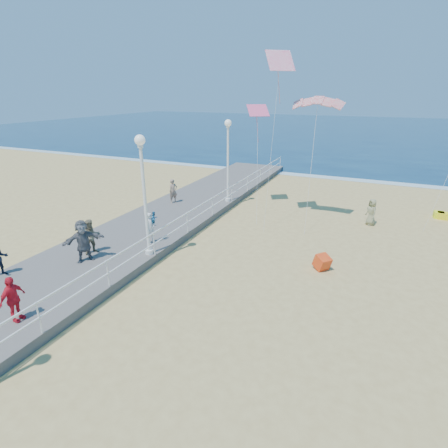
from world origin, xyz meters
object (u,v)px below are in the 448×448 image
at_px(beach_walker_c, 371,212).
at_px(spectator_3, 13,299).
at_px(box_kite, 322,264).
at_px(beach_chair_right, 442,216).
at_px(spectator_6, 173,191).
at_px(lamp_post_far, 228,153).
at_px(beach_chair_left, 439,215).
at_px(lamp_post_mid, 144,184).
at_px(spectator_1, 92,236).
at_px(spectator_5, 83,241).
at_px(toddler_held, 154,219).
at_px(woman_holding_toddler, 151,228).

bearing_deg(beach_walker_c, spectator_3, -68.67).
relative_size(beach_walker_c, box_kite, 2.60).
bearing_deg(box_kite, spectator_3, 175.58).
bearing_deg(beach_chair_right, spectator_6, -162.87).
relative_size(lamp_post_far, beach_chair_left, 9.67).
distance_m(spectator_6, beach_chair_right, 16.96).
height_order(spectator_6, beach_chair_right, spectator_6).
relative_size(lamp_post_mid, spectator_1, 3.29).
bearing_deg(spectator_6, lamp_post_mid, -123.86).
height_order(spectator_6, beach_walker_c, spectator_6).
bearing_deg(spectator_3, beach_walker_c, -40.39).
height_order(spectator_1, beach_walker_c, spectator_1).
distance_m(lamp_post_mid, spectator_5, 3.59).
bearing_deg(toddler_held, woman_holding_toddler, 142.68).
bearing_deg(woman_holding_toddler, lamp_post_mid, -142.02).
bearing_deg(spectator_6, beach_chair_right, -40.36).
height_order(lamp_post_mid, beach_chair_left, lamp_post_mid).
relative_size(lamp_post_mid, woman_holding_toddler, 3.45).
bearing_deg(beach_walker_c, spectator_5, -80.80).
distance_m(woman_holding_toddler, box_kite, 8.15).
bearing_deg(spectator_3, lamp_post_mid, -16.39).
bearing_deg(toddler_held, spectator_5, 157.95).
bearing_deg(lamp_post_mid, box_kite, 18.22).
xyz_separation_m(lamp_post_far, beach_walker_c, (9.01, 0.25, -2.88)).
xyz_separation_m(spectator_1, box_kite, (9.75, 3.38, -0.91)).
bearing_deg(toddler_held, beach_walker_c, -42.15).
distance_m(toddler_held, spectator_3, 7.13).
height_order(woman_holding_toddler, spectator_3, spectator_3).
bearing_deg(spectator_1, spectator_6, 31.06).
xyz_separation_m(lamp_post_mid, spectator_1, (-2.39, -0.95, -2.45)).
xyz_separation_m(lamp_post_far, spectator_3, (-0.98, -14.86, -2.48)).
xyz_separation_m(toddler_held, beach_walker_c, (9.49, 8.01, -0.84)).
xyz_separation_m(woman_holding_toddler, spectator_1, (-1.76, -2.04, 0.04)).
relative_size(toddler_held, box_kite, 1.22).
bearing_deg(lamp_post_far, spectator_3, -93.76).
distance_m(woman_holding_toddler, spectator_6, 6.60).
relative_size(spectator_5, spectator_6, 1.18).
relative_size(spectator_3, beach_walker_c, 1.00).
height_order(woman_holding_toddler, toddler_held, toddler_held).
height_order(beach_walker_c, box_kite, beach_walker_c).
bearing_deg(spectator_1, lamp_post_far, 12.26).
relative_size(lamp_post_far, woman_holding_toddler, 3.45).
relative_size(spectator_3, spectator_6, 0.99).
distance_m(spectator_1, spectator_6, 8.18).
relative_size(spectator_6, beach_chair_right, 2.88).
relative_size(lamp_post_far, spectator_1, 3.29).
bearing_deg(beach_walker_c, box_kite, -48.79).
xyz_separation_m(beach_walker_c, box_kite, (-1.65, -6.82, -0.48)).
bearing_deg(box_kite, spectator_1, 149.87).
bearing_deg(lamp_post_far, toddler_held, -93.56).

